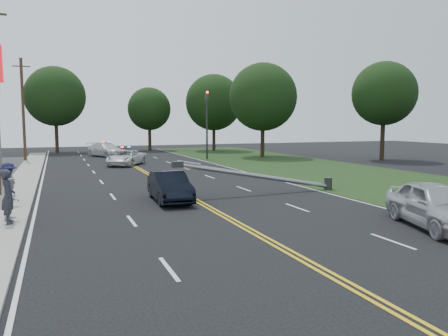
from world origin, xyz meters
name	(u,v)px	position (x,y,z in m)	size (l,w,h in m)	color
ground	(262,237)	(0.00, 0.00, 0.00)	(120.00, 120.00, 0.00)	black
sidewalk	(12,201)	(-8.40, 10.00, 0.06)	(1.80, 70.00, 0.12)	gray
grass_verge	(380,181)	(13.50, 10.00, 0.01)	(12.00, 80.00, 0.01)	black
centerline_yellow	(182,192)	(0.00, 10.00, 0.01)	(0.36, 80.00, 0.00)	gold
traffic_signal	(207,119)	(8.30, 30.00, 4.21)	(0.28, 0.41, 7.05)	#2D2D30
fallen_streetlight	(267,177)	(4.19, 8.00, 0.92)	(9.36, 0.44, 1.91)	#2D2D30
utility_pole_far	(23,109)	(-9.20, 34.00, 5.08)	(1.60, 0.28, 10.00)	#382619
tree_6	(55,96)	(-6.22, 46.41, 7.07)	(7.48, 7.48, 10.82)	black
tree_7	(149,109)	(5.70, 46.69, 5.64)	(5.82, 5.82, 8.57)	black
tree_8	(214,102)	(13.72, 42.95, 6.49)	(7.55, 7.55, 10.27)	black
tree_9	(263,97)	(15.08, 30.78, 6.59)	(7.46, 7.46, 10.33)	black
tree_13	(384,94)	(24.61, 22.66, 6.70)	(6.39, 6.39, 9.91)	black
crashed_sedan	(170,187)	(-1.25, 7.67, 0.72)	(1.53, 4.38, 1.44)	black
waiting_sedan	(436,205)	(6.48, -1.10, 0.84)	(2.00, 4.96, 1.69)	#ACAEB4
emergency_a	(126,158)	(-0.57, 26.52, 0.67)	(2.23, 4.83, 1.34)	silver
emergency_b	(106,150)	(-1.12, 37.36, 0.78)	(2.19, 5.39, 1.56)	silver
bystander_a	(8,196)	(-8.06, 4.72, 1.13)	(0.73, 0.48, 2.01)	#292931
bystander_b	(11,198)	(-8.02, 5.48, 0.93)	(0.79, 0.62, 1.63)	silver
bystander_c	(9,184)	(-8.41, 8.78, 1.08)	(1.24, 0.72, 1.93)	#19193F
bystander_d	(9,184)	(-8.51, 10.08, 0.89)	(0.90, 0.37, 1.53)	#584946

